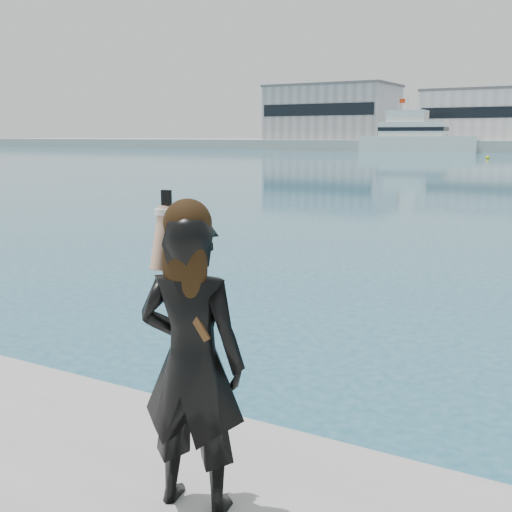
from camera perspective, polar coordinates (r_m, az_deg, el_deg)
The scene contains 6 objects.
warehouse_grey_left at distance 142.81m, azimuth 6.80°, elevation 12.57°, with size 26.52×16.36×11.50m.
warehouse_white at distance 133.07m, azimuth 20.21°, elevation 11.71°, with size 24.48×15.35×9.50m.
flagpole_left at distance 130.19m, azimuth 12.59°, elevation 12.04°, with size 1.28×0.16×8.00m.
motor_yacht at distance 119.19m, azimuth 14.04°, elevation 10.27°, with size 20.64×6.74×9.51m.
buoy_far at distance 85.25m, azimuth 19.88°, elevation 8.12°, with size 0.50×0.50×0.50m, color #D7D90B.
woman at distance 3.57m, azimuth -5.77°, elevation -8.66°, with size 0.68×0.52×1.77m.
Camera 1 is at (2.10, -2.83, 2.87)m, focal length 45.00 mm.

